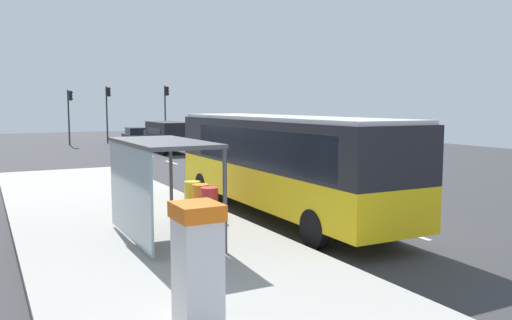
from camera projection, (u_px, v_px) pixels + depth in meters
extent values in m
cube|color=#38383A|center=(197.00, 172.00, 27.74)|extent=(56.00, 92.00, 0.04)
cube|color=#ADAAA3|center=(139.00, 233.00, 14.21)|extent=(6.20, 30.00, 0.18)
cube|color=silver|center=(401.00, 232.00, 14.67)|extent=(0.16, 2.20, 0.01)
cube|color=silver|center=(304.00, 202.00, 19.06)|extent=(0.16, 2.20, 0.01)
cube|color=silver|center=(243.00, 184.00, 23.46)|extent=(0.16, 2.20, 0.01)
cube|color=silver|center=(202.00, 172.00, 27.86)|extent=(0.16, 2.20, 0.01)
cube|color=silver|center=(171.00, 162.00, 32.25)|extent=(0.16, 2.20, 0.01)
cube|color=silver|center=(149.00, 156.00, 36.65)|extent=(0.16, 2.20, 0.01)
cube|color=silver|center=(130.00, 150.00, 41.04)|extent=(0.16, 2.20, 0.01)
cube|color=yellow|center=(280.00, 183.00, 16.63)|extent=(2.65, 11.03, 1.15)
cube|color=black|center=(281.00, 143.00, 16.49)|extent=(2.65, 11.03, 1.45)
cube|color=silver|center=(281.00, 118.00, 16.41)|extent=(2.52, 10.81, 0.12)
cube|color=black|center=(215.00, 136.00, 21.33)|extent=(2.30, 0.15, 1.22)
cube|color=black|center=(254.00, 147.00, 15.51)|extent=(0.20, 8.58, 1.10)
cylinder|color=black|center=(203.00, 186.00, 19.63)|extent=(0.29, 1.00, 1.00)
cylinder|color=black|center=(256.00, 182.00, 20.66)|extent=(0.29, 1.00, 1.00)
cylinder|color=black|center=(315.00, 229.00, 12.90)|extent=(0.29, 1.00, 1.00)
cylinder|color=black|center=(385.00, 220.00, 13.93)|extent=(0.29, 1.00, 1.00)
cube|color=black|center=(168.00, 135.00, 38.83)|extent=(2.12, 5.24, 1.96)
cube|color=black|center=(167.00, 131.00, 38.80)|extent=(2.11, 3.16, 0.44)
cylinder|color=black|center=(188.00, 150.00, 37.56)|extent=(0.24, 0.68, 0.68)
cylinder|color=black|center=(164.00, 151.00, 36.76)|extent=(0.24, 0.68, 0.68)
cylinder|color=black|center=(171.00, 146.00, 41.12)|extent=(0.24, 0.68, 0.68)
cylinder|color=black|center=(149.00, 147.00, 40.31)|extent=(0.24, 0.68, 0.68)
cube|color=black|center=(136.00, 137.00, 47.21)|extent=(2.03, 4.49, 0.60)
cube|color=black|center=(136.00, 131.00, 46.96)|extent=(1.71, 2.46, 0.60)
cylinder|color=black|center=(124.00, 140.00, 48.25)|extent=(0.23, 0.65, 0.64)
cylinder|color=black|center=(141.00, 139.00, 48.93)|extent=(0.23, 0.65, 0.64)
cylinder|color=black|center=(130.00, 142.00, 45.54)|extent=(0.23, 0.65, 0.64)
cylinder|color=black|center=(149.00, 141.00, 46.22)|extent=(0.23, 0.65, 0.64)
cube|color=#B7B7BC|center=(157.00, 142.00, 41.68)|extent=(1.89, 4.43, 0.60)
cube|color=black|center=(157.00, 134.00, 41.44)|extent=(1.63, 2.41, 0.60)
cylinder|color=black|center=(142.00, 145.00, 42.68)|extent=(0.21, 0.64, 0.64)
cylinder|color=black|center=(161.00, 144.00, 43.41)|extent=(0.21, 0.64, 0.64)
cylinder|color=black|center=(152.00, 147.00, 40.02)|extent=(0.21, 0.64, 0.64)
cylinder|color=black|center=(172.00, 146.00, 40.75)|extent=(0.21, 0.64, 0.64)
cube|color=silver|center=(198.00, 275.00, 7.80)|extent=(0.60, 0.70, 1.70)
cube|color=orange|center=(197.00, 211.00, 7.70)|extent=(0.66, 0.76, 0.24)
cube|color=black|center=(216.00, 254.00, 7.92)|extent=(0.03, 0.36, 0.44)
cylinder|color=red|center=(209.00, 203.00, 15.43)|extent=(0.52, 0.52, 0.95)
cylinder|color=orange|center=(201.00, 200.00, 16.05)|extent=(0.52, 0.52, 0.95)
cylinder|color=yellow|center=(193.00, 196.00, 16.66)|extent=(0.52, 0.52, 0.95)
cylinder|color=#2D2D2D|center=(165.00, 114.00, 49.25)|extent=(0.14, 0.14, 5.36)
cube|color=black|center=(167.00, 91.00, 49.12)|extent=(0.24, 0.28, 0.84)
sphere|color=red|center=(168.00, 88.00, 49.15)|extent=(0.16, 0.16, 0.16)
sphere|color=#3C2C03|center=(168.00, 91.00, 49.18)|extent=(0.16, 0.16, 0.16)
sphere|color=black|center=(168.00, 94.00, 49.21)|extent=(0.16, 0.16, 0.16)
cylinder|color=#2D2D2D|center=(69.00, 118.00, 45.99)|extent=(0.14, 0.14, 4.86)
cube|color=black|center=(71.00, 96.00, 45.88)|extent=(0.24, 0.28, 0.84)
sphere|color=#360606|center=(72.00, 93.00, 45.91)|extent=(0.16, 0.16, 0.16)
sphere|color=#F2B20C|center=(72.00, 96.00, 45.94)|extent=(0.16, 0.16, 0.16)
sphere|color=black|center=(72.00, 99.00, 45.97)|extent=(0.16, 0.16, 0.16)
cylinder|color=#2D2D2D|center=(107.00, 115.00, 48.30)|extent=(0.14, 0.14, 5.25)
cube|color=black|center=(109.00, 92.00, 48.17)|extent=(0.24, 0.28, 0.84)
sphere|color=red|center=(110.00, 89.00, 48.20)|extent=(0.16, 0.16, 0.16)
sphere|color=#3C2C03|center=(110.00, 92.00, 48.23)|extent=(0.16, 0.16, 0.16)
sphere|color=black|center=(110.00, 95.00, 48.26)|extent=(0.16, 0.16, 0.16)
cube|color=#4C4C51|center=(162.00, 142.00, 13.00)|extent=(1.80, 4.00, 0.10)
cube|color=#8CA5B2|center=(130.00, 192.00, 12.73)|extent=(0.06, 3.80, 2.30)
cylinder|color=#4C4C51|center=(225.00, 200.00, 11.85)|extent=(0.10, 0.10, 2.44)
cylinder|color=#4C4C51|center=(171.00, 179.00, 15.19)|extent=(0.10, 0.10, 2.44)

